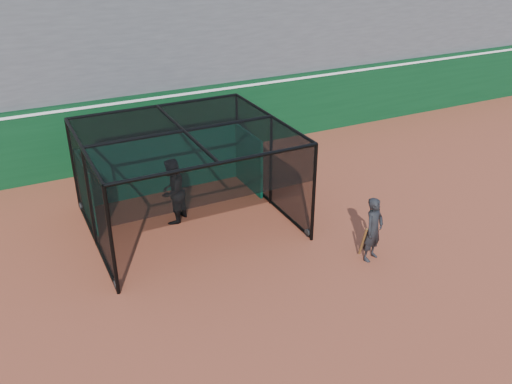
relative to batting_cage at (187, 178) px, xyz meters
name	(u,v)px	position (x,y,z in m)	size (l,w,h in m)	color
ground	(271,282)	(0.75, -3.62, -1.40)	(120.00, 120.00, 0.00)	#98452C
outfield_wall	(159,125)	(0.75, 4.88, -0.11)	(50.00, 0.50, 2.50)	#093317
grandstand	(123,17)	(0.75, 8.65, 3.08)	(50.00, 7.85, 8.95)	#4C4C4F
batting_cage	(187,178)	(0.00, 0.00, 0.00)	(5.38, 4.87, 2.80)	black
batter	(172,191)	(-0.37, 0.26, -0.43)	(0.94, 0.73, 1.93)	black
on_deck_player	(373,229)	(3.52, -3.86, -0.54)	(0.74, 0.61, 1.73)	black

